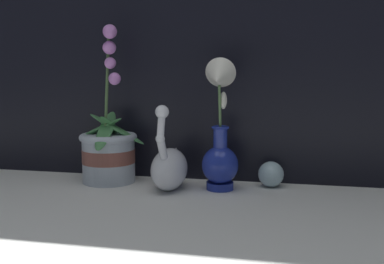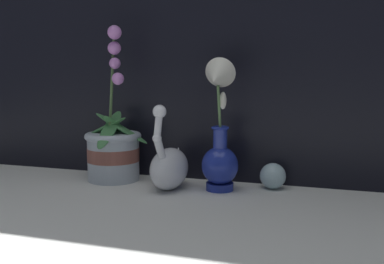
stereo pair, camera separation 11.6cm
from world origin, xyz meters
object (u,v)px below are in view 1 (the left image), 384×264
blue_vase (220,140)px  glass_sphere (271,174)px  swan_figurine (169,166)px  orchid_potted_plant (109,149)px

blue_vase → glass_sphere: size_ratio=4.97×
swan_figurine → glass_sphere: bearing=18.4°
orchid_potted_plant → blue_vase: orchid_potted_plant is taller
blue_vase → glass_sphere: 0.18m
swan_figurine → glass_sphere: (0.26, 0.09, -0.03)m
swan_figurine → orchid_potted_plant: bearing=165.6°
swan_figurine → blue_vase: blue_vase is taller
swan_figurine → blue_vase: (0.13, 0.02, 0.07)m
glass_sphere → swan_figurine: bearing=-161.6°
orchid_potted_plant → glass_sphere: size_ratio=6.30×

